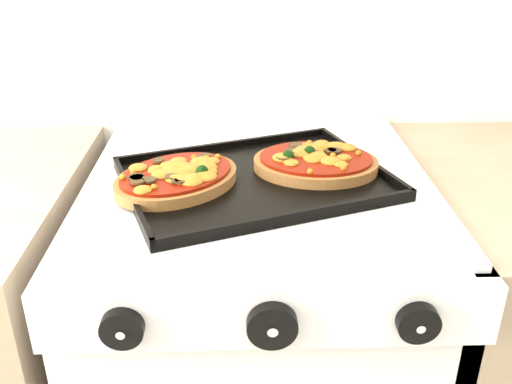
{
  "coord_description": "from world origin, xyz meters",
  "views": [
    {
      "loc": [
        -0.0,
        0.8,
        1.32
      ],
      "look_at": [
        0.02,
        1.62,
        0.92
      ],
      "focal_mm": 40.0,
      "sensor_mm": 36.0,
      "label": 1
    }
  ],
  "objects_px": {
    "stove": "(258,375)",
    "baking_tray": "(255,178)",
    "pizza_right": "(316,161)",
    "pizza_left": "(176,176)"
  },
  "relations": [
    {
      "from": "stove",
      "to": "pizza_left",
      "type": "height_order",
      "value": "pizza_left"
    },
    {
      "from": "stove",
      "to": "pizza_right",
      "type": "height_order",
      "value": "pizza_right"
    },
    {
      "from": "baking_tray",
      "to": "pizza_right",
      "type": "relative_size",
      "value": 1.96
    },
    {
      "from": "baking_tray",
      "to": "pizza_right",
      "type": "bearing_deg",
      "value": -0.91
    },
    {
      "from": "stove",
      "to": "baking_tray",
      "type": "height_order",
      "value": "baking_tray"
    },
    {
      "from": "baking_tray",
      "to": "pizza_left",
      "type": "bearing_deg",
      "value": 169.45
    },
    {
      "from": "baking_tray",
      "to": "pizza_left",
      "type": "relative_size",
      "value": 1.96
    },
    {
      "from": "stove",
      "to": "baking_tray",
      "type": "bearing_deg",
      "value": -102.22
    },
    {
      "from": "baking_tray",
      "to": "pizza_right",
      "type": "xyz_separation_m",
      "value": [
        0.11,
        0.04,
        0.01
      ]
    },
    {
      "from": "pizza_left",
      "to": "pizza_right",
      "type": "bearing_deg",
      "value": 13.66
    }
  ]
}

